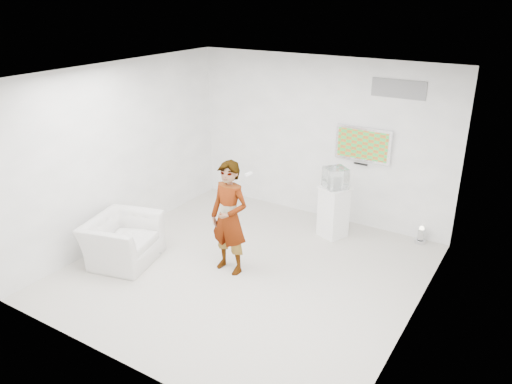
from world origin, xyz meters
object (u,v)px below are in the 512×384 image
tv (363,144)px  armchair (122,240)px  floor_uplight (421,235)px  person (229,218)px  pedestal (333,212)px

tv → armchair: tv is taller
tv → armchair: (-2.70, -3.22, -1.19)m
armchair → floor_uplight: size_ratio=3.71×
person → floor_uplight: bearing=51.0°
tv → person: 2.85m
armchair → pedestal: bearing=-58.0°
person → pedestal: person is taller
armchair → pedestal: 3.58m
tv → pedestal: size_ratio=1.09×
tv → floor_uplight: size_ratio=3.35×
floor_uplight → tv: bearing=174.9°
tv → pedestal: tv is taller
armchair → person: bearing=-81.6°
armchair → floor_uplight: (3.89, 3.11, -0.21)m
person → tv: bearing=70.9°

